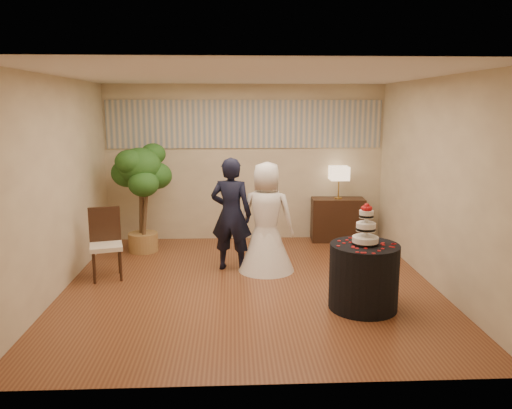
{
  "coord_description": "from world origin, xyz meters",
  "views": [
    {
      "loc": [
        -0.22,
        -6.5,
        2.42
      ],
      "look_at": [
        0.1,
        0.4,
        1.05
      ],
      "focal_mm": 35.0,
      "sensor_mm": 36.0,
      "label": 1
    }
  ],
  "objects_px": {
    "groom": "(231,214)",
    "side_chair": "(106,244)",
    "cake_table": "(364,276)",
    "console": "(338,220)",
    "wedding_cake": "(366,224)",
    "ficus_tree": "(141,198)",
    "bride": "(266,217)",
    "table_lamp": "(339,183)"
  },
  "relations": [
    {
      "from": "table_lamp",
      "to": "console",
      "type": "bearing_deg",
      "value": 0.0
    },
    {
      "from": "bride",
      "to": "side_chair",
      "type": "xyz_separation_m",
      "value": [
        -2.29,
        -0.26,
        -0.31
      ]
    },
    {
      "from": "wedding_cake",
      "to": "console",
      "type": "distance_m",
      "value": 3.18
    },
    {
      "from": "console",
      "to": "cake_table",
      "type": "bearing_deg",
      "value": -93.39
    },
    {
      "from": "groom",
      "to": "side_chair",
      "type": "bearing_deg",
      "value": 24.55
    },
    {
      "from": "wedding_cake",
      "to": "ficus_tree",
      "type": "distance_m",
      "value": 4.02
    },
    {
      "from": "wedding_cake",
      "to": "side_chair",
      "type": "xyz_separation_m",
      "value": [
        -3.36,
        1.22,
        -0.55
      ]
    },
    {
      "from": "wedding_cake",
      "to": "ficus_tree",
      "type": "bearing_deg",
      "value": 140.27
    },
    {
      "from": "groom",
      "to": "ficus_tree",
      "type": "xyz_separation_m",
      "value": [
        -1.5,
        1.01,
        0.08
      ]
    },
    {
      "from": "cake_table",
      "to": "table_lamp",
      "type": "bearing_deg",
      "value": 83.92
    },
    {
      "from": "bride",
      "to": "ficus_tree",
      "type": "relative_size",
      "value": 0.88
    },
    {
      "from": "bride",
      "to": "table_lamp",
      "type": "distance_m",
      "value": 2.15
    },
    {
      "from": "groom",
      "to": "console",
      "type": "xyz_separation_m",
      "value": [
        1.92,
        1.54,
        -0.45
      ]
    },
    {
      "from": "console",
      "to": "side_chair",
      "type": "bearing_deg",
      "value": -150.42
    },
    {
      "from": "bride",
      "to": "ficus_tree",
      "type": "xyz_separation_m",
      "value": [
        -2.01,
        1.09,
        0.11
      ]
    },
    {
      "from": "cake_table",
      "to": "wedding_cake",
      "type": "height_order",
      "value": "wedding_cake"
    },
    {
      "from": "groom",
      "to": "side_chair",
      "type": "height_order",
      "value": "groom"
    },
    {
      "from": "groom",
      "to": "wedding_cake",
      "type": "relative_size",
      "value": 3.38
    },
    {
      "from": "cake_table",
      "to": "ficus_tree",
      "type": "xyz_separation_m",
      "value": [
        -3.09,
        2.57,
        0.52
      ]
    },
    {
      "from": "cake_table",
      "to": "side_chair",
      "type": "height_order",
      "value": "side_chair"
    },
    {
      "from": "groom",
      "to": "console",
      "type": "height_order",
      "value": "groom"
    },
    {
      "from": "wedding_cake",
      "to": "bride",
      "type": "bearing_deg",
      "value": 126.07
    },
    {
      "from": "console",
      "to": "wedding_cake",
      "type": "bearing_deg",
      "value": -93.39
    },
    {
      "from": "bride",
      "to": "cake_table",
      "type": "xyz_separation_m",
      "value": [
        1.08,
        -1.48,
        -0.42
      ]
    },
    {
      "from": "cake_table",
      "to": "ficus_tree",
      "type": "relative_size",
      "value": 0.45
    },
    {
      "from": "console",
      "to": "ficus_tree",
      "type": "bearing_deg",
      "value": -168.61
    },
    {
      "from": "groom",
      "to": "ficus_tree",
      "type": "distance_m",
      "value": 1.81
    },
    {
      "from": "groom",
      "to": "ficus_tree",
      "type": "bearing_deg",
      "value": -20.32
    },
    {
      "from": "table_lamp",
      "to": "bride",
      "type": "bearing_deg",
      "value": -131.1
    },
    {
      "from": "table_lamp",
      "to": "ficus_tree",
      "type": "distance_m",
      "value": 3.46
    },
    {
      "from": "console",
      "to": "side_chair",
      "type": "xyz_separation_m",
      "value": [
        -3.69,
        -1.87,
        0.11
      ]
    },
    {
      "from": "bride",
      "to": "side_chair",
      "type": "bearing_deg",
      "value": 19.6
    },
    {
      "from": "cake_table",
      "to": "console",
      "type": "xyz_separation_m",
      "value": [
        0.33,
        3.09,
        -0.01
      ]
    },
    {
      "from": "ficus_tree",
      "to": "side_chair",
      "type": "xyz_separation_m",
      "value": [
        -0.27,
        -1.35,
        -0.42
      ]
    },
    {
      "from": "ficus_tree",
      "to": "cake_table",
      "type": "bearing_deg",
      "value": -39.73
    },
    {
      "from": "cake_table",
      "to": "table_lamp",
      "type": "distance_m",
      "value": 3.18
    },
    {
      "from": "bride",
      "to": "cake_table",
      "type": "bearing_deg",
      "value": 139.18
    },
    {
      "from": "console",
      "to": "table_lamp",
      "type": "relative_size",
      "value": 1.62
    },
    {
      "from": "groom",
      "to": "wedding_cake",
      "type": "distance_m",
      "value": 2.24
    },
    {
      "from": "bride",
      "to": "cake_table",
      "type": "relative_size",
      "value": 1.97
    },
    {
      "from": "groom",
      "to": "bride",
      "type": "height_order",
      "value": "groom"
    },
    {
      "from": "groom",
      "to": "ficus_tree",
      "type": "relative_size",
      "value": 0.91
    }
  ]
}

